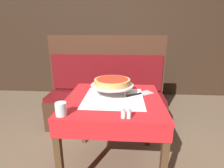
# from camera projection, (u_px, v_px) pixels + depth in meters

# --- Properties ---
(ground_plane) EXTENTS (14.00, 14.00, 0.00)m
(ground_plane) POSITION_uv_depth(u_px,v_px,m) (113.00, 166.00, 1.80)
(ground_plane) COLOR brown
(dining_table_front) EXTENTS (0.86, 0.86, 0.76)m
(dining_table_front) POSITION_uv_depth(u_px,v_px,m) (114.00, 108.00, 1.61)
(dining_table_front) COLOR red
(dining_table_front) RESTS_ON ground_plane
(dining_table_rear) EXTENTS (0.87, 0.87, 0.76)m
(dining_table_rear) POSITION_uv_depth(u_px,v_px,m) (128.00, 69.00, 3.24)
(dining_table_rear) COLOR #194799
(dining_table_rear) RESTS_ON ground_plane
(booth_bench) EXTENTS (1.64, 0.45, 1.28)m
(booth_bench) POSITION_uv_depth(u_px,v_px,m) (106.00, 101.00, 2.51)
(booth_bench) COLOR #3D2316
(booth_bench) RESTS_ON ground_plane
(back_wall_panel) EXTENTS (6.00, 0.04, 2.40)m
(back_wall_panel) POSITION_uv_depth(u_px,v_px,m) (120.00, 38.00, 3.59)
(back_wall_panel) COLOR black
(back_wall_panel) RESTS_ON ground_plane
(pizza_pan_stand) EXTENTS (0.41, 0.41, 0.10)m
(pizza_pan_stand) POSITION_uv_depth(u_px,v_px,m) (112.00, 85.00, 1.65)
(pizza_pan_stand) COLOR #ADADB2
(pizza_pan_stand) RESTS_ON dining_table_front
(deep_dish_pizza) EXTENTS (0.34, 0.34, 0.06)m
(deep_dish_pizza) POSITION_uv_depth(u_px,v_px,m) (112.00, 82.00, 1.64)
(deep_dish_pizza) COLOR tan
(deep_dish_pizza) RESTS_ON pizza_pan_stand
(pizza_server) EXTENTS (0.27, 0.20, 0.01)m
(pizza_server) POSITION_uv_depth(u_px,v_px,m) (141.00, 94.00, 1.68)
(pizza_server) COLOR #BCBCC1
(pizza_server) RESTS_ON dining_table_front
(water_glass_near) EXTENTS (0.08, 0.08, 0.10)m
(water_glass_near) POSITION_uv_depth(u_px,v_px,m) (61.00, 109.00, 1.24)
(water_glass_near) COLOR silver
(water_glass_near) RESTS_ON dining_table_front
(salt_shaker) EXTENTS (0.03, 0.03, 0.07)m
(salt_shaker) POSITION_uv_depth(u_px,v_px,m) (123.00, 113.00, 1.20)
(salt_shaker) COLOR silver
(salt_shaker) RESTS_ON dining_table_front
(pepper_shaker) EXTENTS (0.03, 0.03, 0.07)m
(pepper_shaker) POSITION_uv_depth(u_px,v_px,m) (129.00, 114.00, 1.20)
(pepper_shaker) COLOR silver
(pepper_shaker) RESTS_ON dining_table_front
(condiment_caddy) EXTENTS (0.11, 0.11, 0.14)m
(condiment_caddy) POSITION_uv_depth(u_px,v_px,m) (136.00, 63.00, 3.14)
(condiment_caddy) COLOR black
(condiment_caddy) RESTS_ON dining_table_rear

